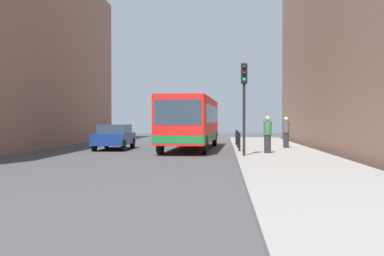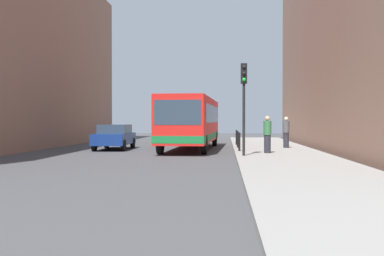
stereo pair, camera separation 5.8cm
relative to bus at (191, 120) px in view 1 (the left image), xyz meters
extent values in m
plane|color=#424244|center=(-0.71, -4.13, -1.73)|extent=(80.00, 80.00, 0.00)
cube|color=gray|center=(4.69, -4.13, -1.65)|extent=(4.40, 40.00, 0.15)
cube|color=#936B56|center=(10.79, -0.13, 5.52)|extent=(7.00, 32.00, 14.49)
cube|color=red|center=(0.00, -0.11, 0.02)|extent=(3.00, 11.10, 2.50)
cube|color=#197238|center=(0.00, -0.11, -0.93)|extent=(3.02, 11.12, 0.36)
cube|color=#2D3D4C|center=(-0.25, -5.58, 0.37)|extent=(2.26, 0.16, 1.20)
cube|color=#2D3D4C|center=(0.02, 0.39, 0.37)|extent=(2.94, 9.50, 1.00)
cylinder|color=black|center=(0.95, -4.05, -1.23)|extent=(0.33, 1.01, 1.00)
cylinder|color=black|center=(-1.31, -3.95, -1.23)|extent=(0.33, 1.01, 1.00)
cylinder|color=black|center=(1.30, 3.74, -1.23)|extent=(0.33, 1.01, 1.00)
cylinder|color=black|center=(-0.96, 3.84, -1.23)|extent=(0.33, 1.01, 1.00)
cube|color=navy|center=(-4.53, -0.43, -1.09)|extent=(1.90, 4.44, 0.64)
cube|color=#2D3D4C|center=(-4.54, -0.28, -0.51)|extent=(1.66, 2.50, 0.52)
cylinder|color=black|center=(-3.68, -1.91, -1.41)|extent=(0.23, 0.64, 0.64)
cylinder|color=black|center=(-5.32, -1.95, -1.41)|extent=(0.23, 0.64, 0.64)
cylinder|color=black|center=(-3.75, 1.09, -1.41)|extent=(0.23, 0.64, 0.64)
cylinder|color=black|center=(-5.39, 1.05, -1.41)|extent=(0.23, 0.64, 0.64)
cylinder|color=black|center=(2.84, -6.71, 0.02)|extent=(0.12, 0.12, 3.20)
cube|color=black|center=(2.84, -6.71, 2.07)|extent=(0.28, 0.24, 0.90)
sphere|color=black|center=(2.84, -6.84, 2.35)|extent=(0.16, 0.16, 0.16)
sphere|color=black|center=(2.84, -6.84, 2.07)|extent=(0.16, 0.16, 0.16)
sphere|color=green|center=(2.84, -6.84, 1.79)|extent=(0.16, 0.16, 0.16)
cylinder|color=black|center=(2.74, -3.57, -1.10)|extent=(0.11, 0.11, 0.95)
cylinder|color=black|center=(2.74, -0.47, -1.10)|extent=(0.11, 0.11, 0.95)
cylinder|color=black|center=(2.74, 2.63, -1.10)|extent=(0.11, 0.11, 0.95)
cylinder|color=#26262D|center=(4.04, -4.98, -1.14)|extent=(0.32, 0.32, 0.87)
cylinder|color=#336B3F|center=(4.04, -4.98, -0.37)|extent=(0.38, 0.38, 0.67)
sphere|color=tan|center=(4.04, -4.98, 0.09)|extent=(0.24, 0.24, 0.24)
cylinder|color=#26262D|center=(5.50, -0.54, -1.14)|extent=(0.32, 0.32, 0.87)
cylinder|color=#4C4C51|center=(5.50, -0.54, -0.37)|extent=(0.38, 0.38, 0.67)
sphere|color=beige|center=(5.50, -0.54, 0.08)|extent=(0.24, 0.24, 0.24)
camera|label=1|loc=(1.95, -27.46, -0.02)|focal=43.42mm
camera|label=2|loc=(2.01, -27.46, -0.02)|focal=43.42mm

